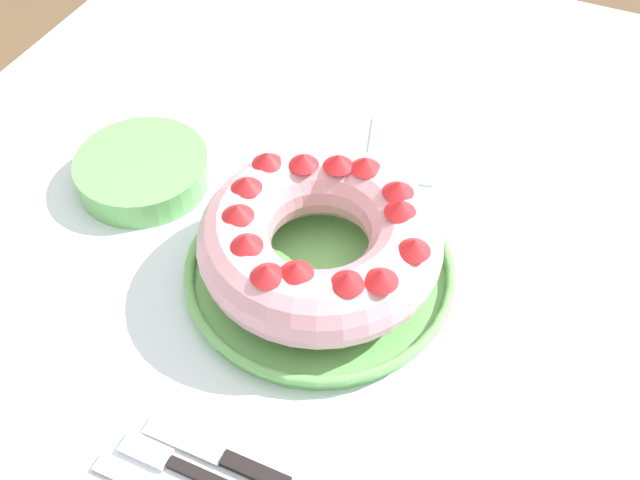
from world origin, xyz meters
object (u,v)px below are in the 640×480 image
Objects in this scene: cake_knife at (225,459)px; side_bowl at (143,171)px; bundt_cake at (320,239)px; fork at (191,471)px; napkin at (402,150)px; serving_dish at (320,271)px.

side_bowl reaches higher than cake_knife.
bundt_cake is at bearing -101.06° from side_bowl.
fork is 1.06× the size of side_bowl.
fork is 0.42m from side_bowl.
side_bowl is 0.35m from napkin.
bundt_cake is at bearing 1.06° from fork.
fork is (-0.27, 0.01, -0.07)m from bundt_cake.
serving_dish is 0.25m from napkin.
side_bowl is at bearing 43.13° from fork.
side_bowl is (0.05, 0.28, 0.01)m from serving_dish.
fork is at bearing 138.99° from cake_knife.
fork is at bearing 177.05° from napkin.
cake_knife is at bearing -136.35° from side_bowl.
serving_dish is 0.29m from side_bowl.
cake_knife is 0.91× the size of side_bowl.
serving_dish is 0.25m from cake_knife.
fork is at bearing 176.90° from serving_dish.
side_bowl is (0.33, 0.27, 0.02)m from fork.
side_bowl is 1.34× the size of napkin.
side_bowl reaches higher than serving_dish.
fork is 1.16× the size of cake_knife.
bundt_cake is 0.26m from cake_knife.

